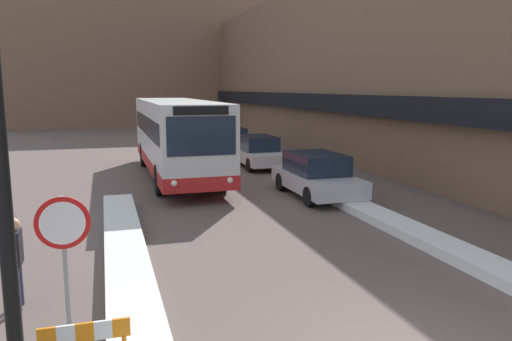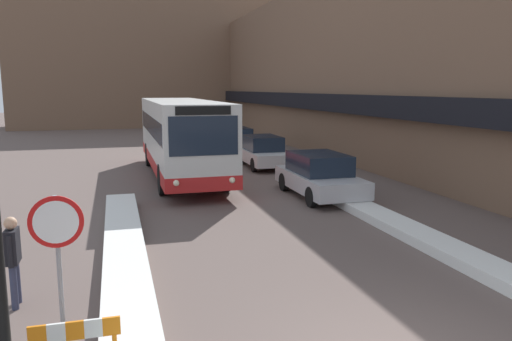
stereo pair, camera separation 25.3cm
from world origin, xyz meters
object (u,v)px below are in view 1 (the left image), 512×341
(street_lamp, at_px, (21,45))
(city_bus, at_px, (176,136))
(parked_car_front, at_px, (317,175))
(pedestrian, at_px, (15,255))
(stop_sign, at_px, (64,240))
(parked_car_middle, at_px, (258,151))
(parked_car_back, at_px, (229,140))

(street_lamp, bearing_deg, city_bus, 77.09)
(parked_car_front, relative_size, street_lamp, 0.64)
(city_bus, relative_size, pedestrian, 7.11)
(stop_sign, bearing_deg, parked_car_front, 48.13)
(parked_car_front, distance_m, street_lamp, 13.71)
(city_bus, distance_m, parked_car_front, 6.84)
(parked_car_front, bearing_deg, city_bus, 128.12)
(stop_sign, bearing_deg, city_bus, 75.61)
(parked_car_middle, bearing_deg, city_bus, -157.60)
(city_bus, distance_m, parked_car_middle, 4.63)
(parked_car_middle, bearing_deg, parked_car_back, 90.00)
(parked_car_middle, height_order, pedestrian, pedestrian)
(street_lamp, relative_size, pedestrian, 4.23)
(parked_car_back, xyz_separation_m, stop_sign, (-7.76, -21.52, 0.93))
(parked_car_middle, distance_m, pedestrian, 16.42)
(city_bus, bearing_deg, street_lamp, -102.91)
(parked_car_middle, height_order, stop_sign, stop_sign)
(city_bus, relative_size, stop_sign, 5.00)
(parked_car_middle, relative_size, street_lamp, 0.62)
(street_lamp, bearing_deg, stop_sign, 87.55)
(city_bus, height_order, street_lamp, street_lamp)
(city_bus, relative_size, parked_car_front, 2.64)
(parked_car_middle, bearing_deg, pedestrian, -121.98)
(parked_car_middle, height_order, parked_car_back, parked_car_middle)
(parked_car_back, relative_size, street_lamp, 0.70)
(parked_car_front, height_order, pedestrian, pedestrian)
(stop_sign, distance_m, pedestrian, 2.11)
(parked_car_middle, relative_size, stop_sign, 1.85)
(parked_car_middle, distance_m, street_lamp, 19.71)
(parked_car_front, distance_m, parked_car_back, 12.87)
(parked_car_front, bearing_deg, street_lamp, -126.24)
(parked_car_front, distance_m, stop_sign, 11.66)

